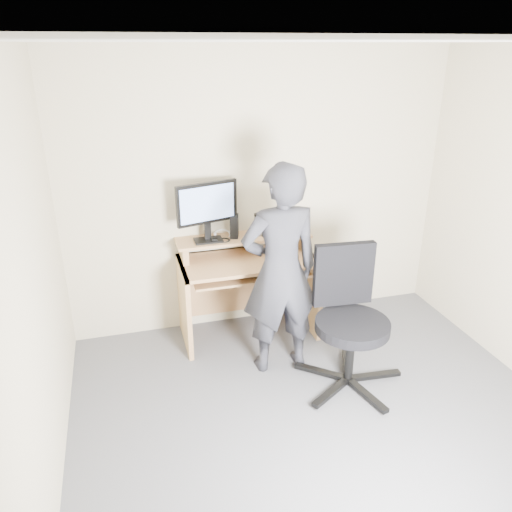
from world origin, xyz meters
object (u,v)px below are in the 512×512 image
desk (246,276)px  office_chair (349,314)px  person (280,271)px  monitor (207,207)px

desk → office_chair: (0.57, -0.94, 0.04)m
desk → person: size_ratio=0.70×
desk → person: (0.11, -0.62, 0.31)m
monitor → desk: bearing=-21.8°
office_chair → person: (-0.45, 0.31, 0.28)m
office_chair → desk: bearing=125.7°
monitor → office_chair: (0.89, -0.97, -0.64)m
person → monitor: bearing=-58.1°
desk → person: bearing=-79.7°
desk → office_chair: size_ratio=1.12×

